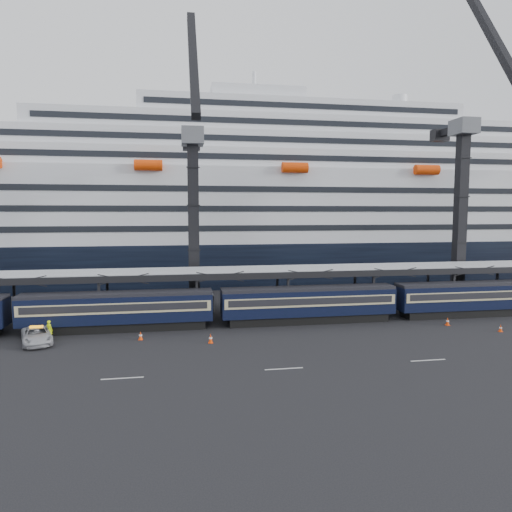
# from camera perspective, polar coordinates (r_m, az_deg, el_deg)

# --- Properties ---
(ground) EXTENTS (260.00, 260.00, 0.00)m
(ground) POSITION_cam_1_polar(r_m,az_deg,el_deg) (44.71, 20.34, -10.39)
(ground) COLOR black
(ground) RESTS_ON ground
(train) EXTENTS (133.05, 3.00, 4.05)m
(train) POSITION_cam_1_polar(r_m,az_deg,el_deg) (51.11, 10.22, -5.61)
(train) COLOR black
(train) RESTS_ON ground
(canopy) EXTENTS (130.00, 6.25, 5.53)m
(canopy) POSITION_cam_1_polar(r_m,az_deg,el_deg) (56.00, 13.36, -1.54)
(canopy) COLOR #95989C
(canopy) RESTS_ON ground
(cruise_ship) EXTENTS (214.09, 28.84, 34.00)m
(cruise_ship) POSITION_cam_1_polar(r_m,az_deg,el_deg) (85.67, 4.38, 5.74)
(cruise_ship) COLOR black
(cruise_ship) RESTS_ON ground
(crane_dark_near) EXTENTS (4.50, 17.75, 35.08)m
(crane_dark_near) POSITION_cam_1_polar(r_m,az_deg,el_deg) (55.75, -7.82, 5.40)
(crane_dark_near) COLOR #494C51
(crane_dark_near) RESTS_ON ground
(crane_dark_mid) EXTENTS (4.50, 18.24, 39.64)m
(crane_dark_mid) POSITION_cam_1_polar(r_m,az_deg,el_deg) (65.96, 24.43, 6.22)
(crane_dark_mid) COLOR #494C51
(crane_dark_mid) RESTS_ON ground
(pickup_truck) EXTENTS (4.04, 5.82, 1.48)m
(pickup_truck) POSITION_cam_1_polar(r_m,az_deg,el_deg) (46.86, -25.72, -8.93)
(pickup_truck) COLOR #A2A3A9
(pickup_truck) RESTS_ON ground
(worker) EXTENTS (0.81, 0.72, 1.86)m
(worker) POSITION_cam_1_polar(r_m,az_deg,el_deg) (47.56, -24.42, -8.43)
(worker) COLOR #D2F50C
(worker) RESTS_ON ground
(traffic_cone_b) EXTENTS (0.41, 0.41, 0.82)m
(traffic_cone_b) POSITION_cam_1_polar(r_m,az_deg,el_deg) (44.89, -14.23, -9.61)
(traffic_cone_b) COLOR #EA3D07
(traffic_cone_b) RESTS_ON ground
(traffic_cone_c) EXTENTS (0.44, 0.44, 0.87)m
(traffic_cone_c) POSITION_cam_1_polar(r_m,az_deg,el_deg) (42.75, -5.70, -10.20)
(traffic_cone_c) COLOR #EA3D07
(traffic_cone_c) RESTS_ON ground
(traffic_cone_d) EXTENTS (0.43, 0.43, 0.85)m
(traffic_cone_d) POSITION_cam_1_polar(r_m,az_deg,el_deg) (52.95, 22.82, -7.54)
(traffic_cone_d) COLOR #EA3D07
(traffic_cone_d) RESTS_ON ground
(traffic_cone_e) EXTENTS (0.38, 0.38, 0.76)m
(traffic_cone_e) POSITION_cam_1_polar(r_m,az_deg,el_deg) (52.51, 28.25, -7.93)
(traffic_cone_e) COLOR #EA3D07
(traffic_cone_e) RESTS_ON ground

